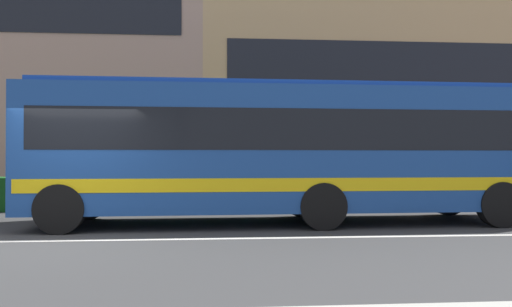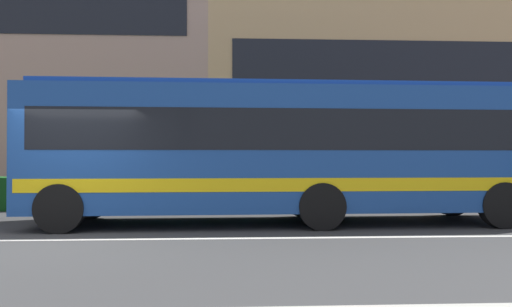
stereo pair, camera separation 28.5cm
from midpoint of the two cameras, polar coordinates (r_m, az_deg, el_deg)
name	(u,v)px [view 1 (the left image)]	position (r m, az deg, el deg)	size (l,w,h in m)	color
ground_plane	(60,241)	(9.52, -23.38, -9.68)	(160.00, 160.00, 0.00)	#3C3D3D
lane_centre_line	(60,241)	(9.52, -23.38, -9.65)	(60.00, 0.16, 0.01)	silver
hedge_row_far	(30,194)	(15.40, -26.15, -4.38)	(19.38, 1.10, 0.96)	#17541D
apartment_block_right	(432,100)	(28.01, 20.22, 6.05)	(24.87, 11.98, 9.49)	tan
transit_bus	(282,148)	(11.03, 2.40, 0.70)	(11.40, 2.80, 3.19)	navy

